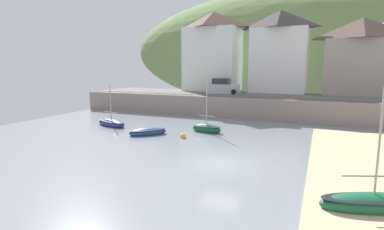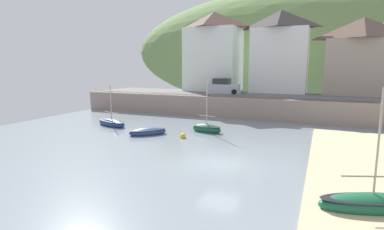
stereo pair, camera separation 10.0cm
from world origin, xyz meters
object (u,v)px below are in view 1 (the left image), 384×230
Objects in this scene: sailboat_far_left at (373,204)px; mooring_buoy at (183,136)px; waterfront_building_centre at (279,51)px; sailboat_blue_trim at (207,128)px; waterfront_building_right at (360,56)px; rowboat_small_beached at (148,132)px; parked_car_near_slipway at (223,87)px; sailboat_tall_mast at (111,123)px; waterfront_building_left at (213,51)px.

sailboat_far_left is 15.38m from mooring_buoy.
sailboat_blue_trim is (-3.91, -17.01, -7.54)m from waterfront_building_centre.
waterfront_building_centre reaches higher than waterfront_building_right.
rowboat_small_beached is 0.76× the size of parked_car_near_slipway.
sailboat_far_left reaches higher than sailboat_tall_mast.
sailboat_blue_trim is 0.90× the size of sailboat_far_left.
parked_car_near_slipway is (7.34, 13.53, 2.92)m from sailboat_tall_mast.
sailboat_blue_trim is 16.46m from sailboat_far_left.
waterfront_building_right is 2.20× the size of parked_car_near_slipway.
waterfront_building_right is at bearing 65.06° from sailboat_far_left.
waterfront_building_centre reaches higher than parked_car_near_slipway.
mooring_buoy is (4.33, -19.92, -7.90)m from waterfront_building_left.
sailboat_tall_mast is at bearing -142.22° from waterfront_building_right.
waterfront_building_left is 22.87× the size of mooring_buoy.
waterfront_building_left is at bearing 180.00° from waterfront_building_right.
parked_car_near_slipway is (-15.92, -4.50, -3.91)m from waterfront_building_right.
waterfront_building_left is 2.64× the size of parked_car_near_slipway.
waterfront_building_left is 2.30× the size of sailboat_blue_trim.
sailboat_tall_mast is 5.78m from rowboat_small_beached.
parked_car_near_slipway is 15.78m from mooring_buoy.
waterfront_building_centre is 3.35× the size of rowboat_small_beached.
waterfront_building_centre is 21.92m from mooring_buoy.
mooring_buoy is at bearing -100.62° from sailboat_blue_trim.
rowboat_small_beached is at bearing -136.49° from sailboat_blue_trim.
sailboat_blue_trim is 3.09m from mooring_buoy.
waterfront_building_left reaches higher than waterfront_building_right.
sailboat_tall_mast is 8.96m from mooring_buoy.
waterfront_building_right is 30.21m from sailboat_tall_mast.
mooring_buoy is at bearing 5.76° from sailboat_tall_mast.
waterfront_building_right reaches higher than sailboat_blue_trim.
waterfront_building_left reaches higher than mooring_buoy.
waterfront_building_left is 3.47× the size of rowboat_small_beached.
waterfront_building_centre is at bearing 31.51° from parked_car_near_slipway.
waterfront_building_centre reaches higher than sailboat_blue_trim.
sailboat_blue_trim is 5.31m from rowboat_small_beached.
rowboat_small_beached is at bearing -100.88° from parked_car_near_slipway.
parked_car_near_slipway is at bearing 79.43° from sailboat_tall_mast.
sailboat_blue_trim is (-13.48, -17.01, -6.79)m from waterfront_building_right.
sailboat_blue_trim reaches higher than rowboat_small_beached.
sailboat_far_left is (-1.83, -28.63, -6.80)m from waterfront_building_right.
waterfront_building_left is at bearing 180.00° from waterfront_building_centre.
sailboat_blue_trim reaches higher than sailboat_tall_mast.
waterfront_building_centre is 30.61m from sailboat_far_left.
waterfront_building_centre is at bearing 70.72° from sailboat_tall_mast.
sailboat_tall_mast reaches higher than mooring_buoy.
waterfront_building_centre is 22.08× the size of mooring_buoy.
mooring_buoy is (-1.02, -2.91, -0.18)m from sailboat_blue_trim.
waterfront_building_right is at bearing 11.95° from parked_car_near_slipway.
waterfront_building_right is 27.70m from rowboat_small_beached.
rowboat_small_beached is (-17.84, -20.04, -6.87)m from waterfront_building_right.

